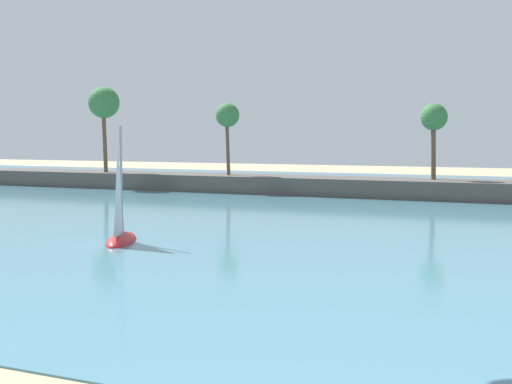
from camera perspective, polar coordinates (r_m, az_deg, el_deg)
The scene contains 3 objects.
sea at distance 60.77m, azimuth 13.88°, elevation -1.06°, with size 220.00×92.82×0.06m, color teal.
palm_headland at distance 66.64m, azimuth 15.98°, elevation 1.10°, with size 107.66×6.31×12.82m.
sailboat_near_shore at distance 39.08m, azimuth -11.05°, elevation -3.15°, with size 3.23×4.92×6.89m.
Camera 1 is at (10.57, -4.50, 5.92)m, focal length 48.69 mm.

